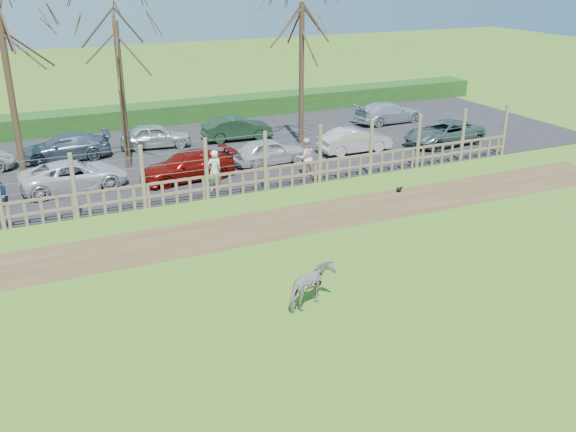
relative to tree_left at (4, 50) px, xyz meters
name	(u,v)px	position (x,y,z in m)	size (l,w,h in m)	color
ground	(292,285)	(6.50, -12.50, -5.62)	(120.00, 120.00, 0.00)	#6CA927
dirt_strip	(239,230)	(6.50, -8.00, -5.61)	(34.00, 2.80, 0.01)	brown
asphalt	(166,157)	(6.50, 2.00, -5.60)	(44.00, 13.00, 0.04)	#232326
hedge	(134,116)	(6.50, 9.00, -5.07)	(46.00, 2.00, 1.10)	#1E4716
fence	(207,180)	(6.50, -4.50, -4.81)	(30.16, 0.16, 2.50)	brown
tree_left	(4,50)	(0.00, 0.00, 0.00)	(4.80, 4.80, 7.88)	#3D2B1E
tree_mid	(119,60)	(4.50, 1.00, -0.75)	(4.80, 4.80, 6.83)	#3D2B1E
tree_right	(302,40)	(13.50, 1.50, -0.37)	(4.80, 4.80, 7.35)	#3D2B1E
zebra	(312,286)	(6.45, -13.85, -5.00)	(0.66, 1.46, 1.23)	gray
visitor_a	(214,171)	(7.05, -3.79, -4.71)	(0.63, 0.41, 1.72)	beige
visitor_b	(305,158)	(11.23, -3.65, -4.71)	(0.84, 0.65, 1.72)	beige
crow	(399,189)	(13.90, -6.97, -5.50)	(0.28, 0.21, 0.23)	black
car_2	(74,175)	(1.86, -1.18, -4.98)	(1.99, 4.32, 1.20)	silver
car_3	(187,166)	(6.47, -1.87, -4.98)	(1.68, 4.13, 1.20)	maroon
car_4	(270,151)	(10.57, -1.22, -4.98)	(1.42, 3.52, 1.20)	silver
car_5	(355,140)	(15.14, -1.18, -4.98)	(1.27, 3.64, 1.20)	silver
car_6	(444,133)	(20.02, -1.82, -4.98)	(1.99, 4.32, 1.20)	#536A63
car_9	(66,147)	(2.07, 3.46, -4.98)	(1.68, 4.13, 1.20)	slate
car_10	(156,136)	(6.46, 3.78, -4.98)	(1.42, 3.52, 1.20)	#B0C1B8
car_11	(237,128)	(10.72, 3.49, -4.98)	(1.27, 3.64, 1.20)	#234126
car_13	(388,112)	(20.05, 3.41, -4.98)	(1.68, 4.13, 1.20)	silver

